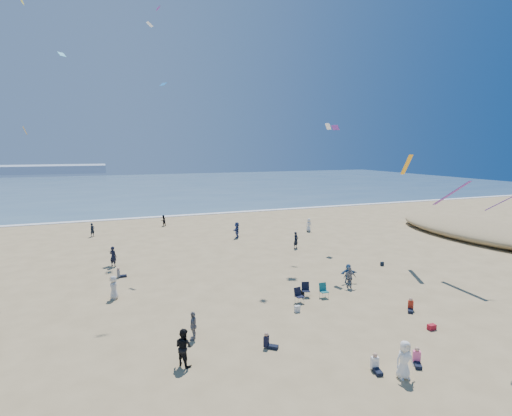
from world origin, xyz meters
name	(u,v)px	position (x,y,z in m)	size (l,w,h in m)	color
ground	(279,377)	(0.00, 0.00, 0.00)	(220.00, 220.00, 0.00)	tan
ocean	(130,187)	(0.00, 95.00, 0.03)	(220.00, 100.00, 0.06)	#476B84
surf_line	(154,217)	(0.00, 45.00, 0.04)	(220.00, 1.20, 0.08)	white
standing_flyers	(246,266)	(3.48, 14.06, 0.84)	(25.72, 49.43, 1.82)	#315988
seated_group	(300,319)	(3.28, 4.32, 0.42)	(17.96, 19.51, 0.84)	white
chair_cluster	(310,292)	(5.88, 7.82, 0.50)	(2.66, 1.52, 1.00)	black
white_tote	(297,309)	(4.10, 6.20, 0.20)	(0.35, 0.20, 0.40)	silver
black_backpack	(302,293)	(5.70, 8.59, 0.19)	(0.30, 0.22, 0.38)	black
cooler	(432,327)	(10.10, 1.21, 0.15)	(0.45, 0.30, 0.30)	#A61726
navy_bag	(382,264)	(15.61, 12.43, 0.17)	(0.28, 0.18, 0.34)	black
kites_aloft	(324,91)	(10.01, 13.59, 14.76)	(42.74, 45.70, 28.94)	white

